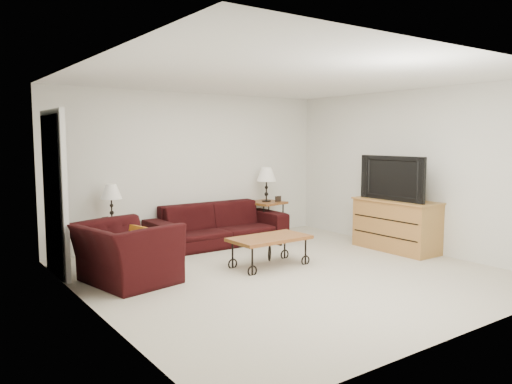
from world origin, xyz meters
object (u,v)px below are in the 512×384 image
side_table_right (266,218)px  backpack (275,226)px  lamp_right (266,184)px  lamp_left (111,202)px  coffee_table (270,251)px  television (397,178)px  sofa (218,224)px  tv_stand (396,225)px  side_table_left (113,239)px  armchair (125,253)px

side_table_right → backpack: (-0.08, -0.36, -0.09)m
lamp_right → backpack: (-0.08, -0.36, -0.70)m
lamp_left → coffee_table: 2.45m
coffee_table → television: (2.19, -0.36, 0.93)m
sofa → coffee_table: bearing=-95.4°
tv_stand → backpack: tv_stand is taller
coffee_table → backpack: 1.86m
side_table_left → lamp_left: (0.00, 0.00, 0.54)m
armchair → backpack: (3.09, 1.05, -0.15)m
backpack → lamp_right: bearing=97.6°
coffee_table → armchair: armchair is taller
sofa → tv_stand: size_ratio=1.74×
coffee_table → television: television is taller
side_table_right → television: (0.92, -2.15, 0.83)m
coffee_table → lamp_left: bearing=131.1°
side_table_left → tv_stand: (3.77, -2.15, 0.13)m
side_table_right → sofa: bearing=-170.9°
lamp_right → armchair: bearing=-156.0°
armchair → backpack: armchair is taller
tv_stand → coffee_table: bearing=170.8°
lamp_right → coffee_table: bearing=-125.4°
side_table_right → television: television is taller
armchair → backpack: size_ratio=2.58×
side_table_right → coffee_table: 2.20m
tv_stand → lamp_right: bearing=113.6°
sofa → armchair: (-2.05, -1.23, 0.03)m
tv_stand → side_table_left: bearing=150.3°
lamp_left → tv_stand: size_ratio=0.41×
lamp_right → armchair: lamp_right is taller
lamp_right → tv_stand: 2.40m
sofa → lamp_left: 1.79m
side_table_right → lamp_left: lamp_left is taller
tv_stand → lamp_left: bearing=150.3°
coffee_table → backpack: backpack is taller
television → side_table_right: bearing=-156.9°
side_table_left → television: television is taller
lamp_left → armchair: bearing=-103.4°
lamp_right → tv_stand: lamp_right is taller
lamp_right → backpack: 0.79m
lamp_right → tv_stand: size_ratio=0.46×
television → backpack: (-0.99, 1.79, -0.92)m
sofa → television: 2.94m
sofa → television: television is taller
armchair → television: (4.08, -0.73, 0.77)m
sofa → side_table_left: 1.72m
coffee_table → tv_stand: (2.21, -0.36, 0.19)m
side_table_left → lamp_right: size_ratio=0.88×
lamp_right → television: television is taller
television → backpack: 2.24m
backpack → coffee_table: bearing=-110.4°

